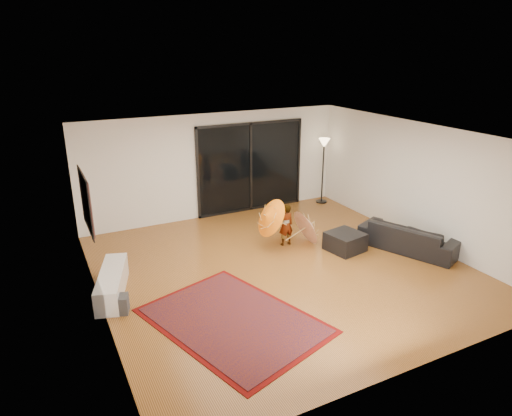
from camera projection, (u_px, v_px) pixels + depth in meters
floor at (281, 268)px, 9.28m from camera, size 7.00×7.00×0.00m
ceiling at (284, 136)px, 8.37m from camera, size 7.00×7.00×0.00m
wall_back at (215, 166)px, 11.77m from camera, size 7.00×0.00×7.00m
wall_front at (418, 285)px, 5.88m from camera, size 7.00×0.00×7.00m
wall_left at (94, 238)px, 7.34m from camera, size 0.00×7.00×7.00m
wall_right at (417, 183)px, 10.31m from camera, size 0.00×7.00×7.00m
sliding_door at (251, 167)px, 12.22m from camera, size 3.06×0.07×2.40m
painting at (86, 202)px, 8.10m from camera, size 0.04×1.28×1.08m
media_console at (112, 283)px, 8.24m from camera, size 0.86×1.64×0.44m
speaker at (120, 304)px, 7.68m from camera, size 0.35×0.35×0.31m
persian_rug at (233, 320)px, 7.49m from camera, size 2.85×3.39×0.02m
sofa at (409, 237)px, 10.02m from camera, size 1.58×2.26×0.61m
ottoman at (345, 242)px, 10.03m from camera, size 0.83×0.83×0.41m
floor_lamp at (324, 152)px, 12.71m from camera, size 0.32×0.32×1.86m
child at (286, 225)px, 10.22m from camera, size 0.36×0.24×0.96m
parasol_orange at (265, 219)px, 9.86m from camera, size 0.59×0.88×0.89m
parasol_white at (312, 222)px, 10.34m from camera, size 0.52×0.85×0.91m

